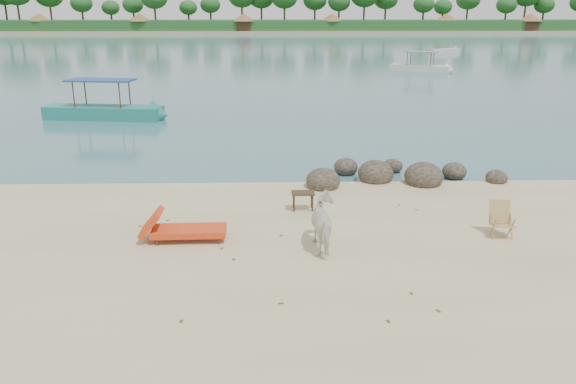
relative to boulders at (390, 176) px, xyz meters
name	(u,v)px	position (x,y,z in m)	size (l,w,h in m)	color
water	(277,42)	(-2.77, 83.88, -0.18)	(400.00, 400.00, 0.00)	#325E65
far_shore	(275,29)	(-2.77, 163.88, -0.18)	(420.00, 90.00, 1.40)	tan
far_scenery	(276,20)	(-2.75, 130.58, 2.97)	(420.00, 18.00, 9.50)	#1E4C1E
boulders	(390,176)	(0.00, 0.00, 0.00)	(6.24, 2.81, 0.87)	#2C241D
cow	(327,225)	(-2.46, -5.19, 0.41)	(0.64, 1.39, 1.18)	white
side_table	(303,202)	(-2.84, -2.64, 0.07)	(0.60, 0.39, 0.48)	black
lounge_chair	(189,228)	(-5.56, -4.62, 0.14)	(2.10, 0.74, 0.63)	red
deck_chair	(503,222)	(1.67, -4.64, 0.23)	(0.52, 0.57, 0.82)	tan
boat_near	(101,86)	(-11.99, 11.25, 1.40)	(6.46, 1.45, 3.14)	#1F786D
boat_mid	(421,55)	(9.48, 33.76, 1.25)	(5.83, 1.31, 2.84)	silver
boat_far	(444,50)	(18.46, 57.10, 0.13)	(5.35, 1.20, 0.62)	beige
dead_leaves	(295,257)	(-3.18, -5.58, -0.17)	(7.17, 6.07, 0.00)	brown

